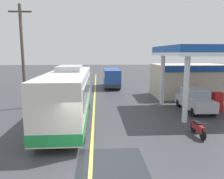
% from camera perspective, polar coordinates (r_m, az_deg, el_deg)
% --- Properties ---
extents(ground, '(120.00, 120.00, 0.00)m').
position_cam_1_polar(ground, '(28.54, -4.32, 0.03)').
color(ground, '#38383D').
extents(lane_divider_stripe, '(0.16, 50.00, 0.01)m').
position_cam_1_polar(lane_divider_stripe, '(23.62, -4.43, -1.91)').
color(lane_divider_stripe, '#D8CC4C').
rests_on(lane_divider_stripe, ground).
extents(wet_puddle_patch, '(2.86, 4.48, 0.01)m').
position_cam_1_polar(wet_puddle_patch, '(9.22, 0.11, -20.44)').
color(wet_puddle_patch, '#26282D').
rests_on(wet_puddle_patch, ground).
extents(coach_bus_main, '(2.60, 11.04, 3.69)m').
position_cam_1_polar(coach_bus_main, '(15.33, -10.92, -1.62)').
color(coach_bus_main, silver).
rests_on(coach_bus_main, ground).
extents(gas_station_roadside, '(9.10, 11.95, 5.10)m').
position_cam_1_polar(gas_station_roadside, '(23.16, 20.49, 3.87)').
color(gas_station_roadside, '#194799').
rests_on(gas_station_roadside, ground).
extents(car_at_pump, '(1.70, 4.20, 1.82)m').
position_cam_1_polar(car_at_pump, '(19.01, 20.22, -2.10)').
color(car_at_pump, '#B2B2B7').
rests_on(car_at_pump, ground).
extents(minibus_opposing_lane, '(2.04, 6.13, 2.44)m').
position_cam_1_polar(minibus_opposing_lane, '(30.00, -0.12, 3.34)').
color(minibus_opposing_lane, '#264C9E').
rests_on(minibus_opposing_lane, ground).
extents(motorcycle_parked_forecourt, '(0.55, 1.80, 0.92)m').
position_cam_1_polar(motorcycle_parked_forecourt, '(13.51, 20.97, -9.16)').
color(motorcycle_parked_forecourt, black).
rests_on(motorcycle_parked_forecourt, ground).
extents(pedestrian_near_pump, '(0.55, 0.22, 1.66)m').
position_cam_1_polar(pedestrian_near_pump, '(20.92, 18.59, -1.24)').
color(pedestrian_near_pump, '#33333F').
rests_on(pedestrian_near_pump, ground).
extents(utility_pole_roadside, '(1.80, 0.24, 8.39)m').
position_cam_1_polar(utility_pole_roadside, '(19.81, -21.74, 8.06)').
color(utility_pole_roadside, brown).
rests_on(utility_pole_roadside, ground).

